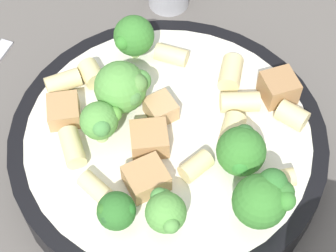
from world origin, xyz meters
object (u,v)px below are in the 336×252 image
at_px(broccoli_floret_6, 116,212).
at_px(rigatoni_10, 279,180).
at_px(broccoli_floret_1, 100,121).
at_px(chicken_chunk_3, 149,179).
at_px(rigatoni_2, 171,55).
at_px(rigatoni_3, 232,131).
at_px(rigatoni_9, 240,102).
at_px(chicken_chunk_0, 161,109).
at_px(broccoli_floret_2, 263,199).
at_px(broccoli_floret_0, 133,36).
at_px(pasta_bowl, 168,144).
at_px(rigatoni_5, 196,166).
at_px(rigatoni_8, 97,189).
at_px(rigatoni_0, 63,82).
at_px(rigatoni_4, 231,73).
at_px(broccoli_floret_3, 123,87).
at_px(chicken_chunk_4, 149,139).
at_px(broccoli_floret_4, 241,151).
at_px(rigatoni_7, 92,74).
at_px(rigatoni_1, 292,116).
at_px(chicken_chunk_1, 64,111).
at_px(rigatoni_6, 72,147).
at_px(chicken_chunk_2, 279,88).
at_px(broccoli_floret_5, 165,212).

relative_size(broccoli_floret_6, rigatoni_10, 1.43).
relative_size(broccoli_floret_1, chicken_chunk_3, 1.28).
bearing_deg(rigatoni_2, chicken_chunk_3, 101.65).
distance_m(rigatoni_3, rigatoni_9, 0.03).
distance_m(broccoli_floret_6, chicken_chunk_0, 0.10).
bearing_deg(broccoli_floret_2, broccoli_floret_0, -39.52).
distance_m(pasta_bowl, rigatoni_5, 0.04).
height_order(rigatoni_8, rigatoni_9, rigatoni_9).
bearing_deg(broccoli_floret_2, chicken_chunk_3, 0.45).
distance_m(rigatoni_0, rigatoni_4, 0.13).
relative_size(broccoli_floret_6, rigatoni_2, 1.16).
bearing_deg(rigatoni_8, rigatoni_9, -124.95).
relative_size(broccoli_floret_3, rigatoni_0, 1.64).
height_order(broccoli_floret_0, chicken_chunk_0, broccoli_floret_0).
xyz_separation_m(rigatoni_5, chicken_chunk_3, (0.03, 0.02, 0.00)).
bearing_deg(rigatoni_10, pasta_bowl, -9.76).
distance_m(broccoli_floret_0, chicken_chunk_0, 0.07).
bearing_deg(chicken_chunk_4, chicken_chunk_0, -86.82).
bearing_deg(rigatoni_4, rigatoni_9, 119.93).
xyz_separation_m(broccoli_floret_4, rigatoni_8, (0.09, 0.05, -0.01)).
height_order(broccoli_floret_3, chicken_chunk_3, broccoli_floret_3).
xyz_separation_m(broccoli_floret_2, chicken_chunk_3, (0.08, 0.00, -0.02)).
bearing_deg(broccoli_floret_6, broccoli_floret_3, -70.91).
height_order(rigatoni_7, rigatoni_8, rigatoni_7).
bearing_deg(chicken_chunk_4, broccoli_floret_6, 91.60).
distance_m(broccoli_floret_6, chicken_chunk_4, 0.07).
bearing_deg(rigatoni_7, rigatoni_9, -174.16).
relative_size(broccoli_floret_6, rigatoni_4, 1.07).
bearing_deg(pasta_bowl, rigatoni_1, -154.06).
bearing_deg(rigatoni_1, chicken_chunk_0, 15.45).
xyz_separation_m(rigatoni_2, rigatoni_9, (-0.07, 0.03, 0.00)).
distance_m(broccoli_floret_3, chicken_chunk_1, 0.05).
distance_m(rigatoni_3, chicken_chunk_0, 0.06).
height_order(broccoli_floret_0, broccoli_floret_6, broccoli_floret_0).
xyz_separation_m(broccoli_floret_4, rigatoni_5, (0.03, 0.01, -0.01)).
relative_size(pasta_bowl, rigatoni_9, 8.08).
relative_size(broccoli_floret_0, rigatoni_3, 1.58).
relative_size(rigatoni_3, chicken_chunk_4, 0.92).
bearing_deg(broccoli_floret_0, pasta_bowl, 129.04).
xyz_separation_m(broccoli_floret_2, rigatoni_6, (0.14, -0.01, -0.02)).
xyz_separation_m(rigatoni_8, chicken_chunk_2, (-0.10, -0.13, 0.00)).
bearing_deg(chicken_chunk_2, rigatoni_1, 126.12).
distance_m(chicken_chunk_1, chicken_chunk_2, 0.17).
relative_size(chicken_chunk_0, chicken_chunk_3, 0.78).
bearing_deg(rigatoni_5, broccoli_floret_3, -27.62).
distance_m(broccoli_floret_0, broccoli_floret_3, 0.05).
bearing_deg(broccoli_floret_6, chicken_chunk_2, -118.20).
bearing_deg(chicken_chunk_4, rigatoni_1, -149.33).
relative_size(broccoli_floret_1, rigatoni_5, 1.55).
bearing_deg(broccoli_floret_5, broccoli_floret_2, -155.35).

